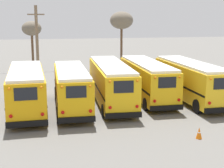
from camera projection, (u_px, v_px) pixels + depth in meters
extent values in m
plane|color=#66635E|center=(112.00, 103.00, 27.60)|extent=(160.00, 160.00, 0.00)
cube|color=#E5A00C|center=(27.00, 89.00, 25.03)|extent=(2.74, 9.57, 2.61)
cube|color=white|center=(26.00, 70.00, 24.75)|extent=(2.53, 9.19, 0.20)
cube|color=black|center=(27.00, 124.00, 20.68)|extent=(2.52, 0.27, 0.36)
cube|color=black|center=(26.00, 94.00, 20.34)|extent=(1.36, 0.07, 0.78)
sphere|color=red|center=(11.00, 116.00, 20.35)|extent=(0.22, 0.22, 0.22)
sphere|color=orange|center=(9.00, 89.00, 20.02)|extent=(0.18, 0.18, 0.18)
sphere|color=red|center=(42.00, 114.00, 20.78)|extent=(0.22, 0.22, 0.22)
sphere|color=orange|center=(41.00, 87.00, 20.45)|extent=(0.18, 0.18, 0.18)
cube|color=black|center=(9.00, 93.00, 24.78)|extent=(0.29, 9.31, 0.14)
cube|color=black|center=(44.00, 91.00, 25.35)|extent=(0.29, 9.31, 0.14)
cylinder|color=black|center=(13.00, 95.00, 28.28)|extent=(0.31, 1.01, 1.00)
cylinder|color=black|center=(41.00, 94.00, 28.81)|extent=(0.31, 1.01, 1.00)
cylinder|color=black|center=(8.00, 119.00, 21.70)|extent=(0.31, 1.01, 1.00)
cylinder|color=black|center=(45.00, 117.00, 22.23)|extent=(0.31, 1.01, 1.00)
cube|color=#EAAA0F|center=(71.00, 88.00, 25.72)|extent=(2.53, 9.28, 2.52)
cube|color=white|center=(71.00, 70.00, 25.45)|extent=(2.34, 8.90, 0.20)
cube|color=black|center=(77.00, 120.00, 21.44)|extent=(2.35, 0.26, 0.36)
cube|color=black|center=(76.00, 92.00, 21.12)|extent=(1.27, 0.06, 0.75)
sphere|color=red|center=(63.00, 112.00, 21.18)|extent=(0.22, 0.22, 0.22)
sphere|color=orange|center=(62.00, 87.00, 20.86)|extent=(0.18, 0.18, 0.18)
sphere|color=red|center=(91.00, 111.00, 21.49)|extent=(0.22, 0.22, 0.22)
sphere|color=orange|center=(90.00, 86.00, 21.17)|extent=(0.18, 0.18, 0.18)
cube|color=black|center=(56.00, 91.00, 25.55)|extent=(0.25, 9.03, 0.14)
cube|color=black|center=(87.00, 90.00, 25.96)|extent=(0.25, 9.03, 0.14)
cylinder|color=black|center=(56.00, 93.00, 28.93)|extent=(0.31, 1.07, 1.06)
cylinder|color=black|center=(82.00, 92.00, 29.31)|extent=(0.31, 1.07, 1.06)
cylinder|color=black|center=(59.00, 115.00, 22.55)|extent=(0.31, 1.07, 1.06)
cylinder|color=black|center=(91.00, 113.00, 22.93)|extent=(0.31, 1.07, 1.06)
cube|color=yellow|center=(111.00, 82.00, 27.55)|extent=(2.92, 10.84, 2.68)
cube|color=white|center=(111.00, 65.00, 27.26)|extent=(2.71, 10.40, 0.20)
cube|color=black|center=(124.00, 115.00, 22.54)|extent=(2.45, 0.32, 0.36)
cube|color=black|center=(124.00, 87.00, 22.19)|extent=(1.32, 0.09, 0.80)
sphere|color=red|center=(110.00, 108.00, 22.28)|extent=(0.22, 0.22, 0.22)
sphere|color=orange|center=(110.00, 82.00, 21.94)|extent=(0.18, 0.18, 0.18)
sphere|color=red|center=(137.00, 107.00, 22.56)|extent=(0.22, 0.22, 0.22)
sphere|color=orange|center=(137.00, 81.00, 22.22)|extent=(0.18, 0.18, 0.18)
cube|color=black|center=(96.00, 85.00, 27.40)|extent=(0.54, 10.51, 0.14)
cube|color=black|center=(126.00, 84.00, 27.77)|extent=(0.54, 10.51, 0.14)
cylinder|color=black|center=(92.00, 87.00, 31.55)|extent=(0.33, 0.95, 0.94)
cylinder|color=black|center=(116.00, 86.00, 31.89)|extent=(0.33, 0.95, 0.94)
cylinder|color=black|center=(104.00, 111.00, 23.67)|extent=(0.33, 0.95, 0.94)
cylinder|color=black|center=(136.00, 110.00, 24.02)|extent=(0.33, 0.95, 0.94)
cube|color=yellow|center=(147.00, 79.00, 29.04)|extent=(2.62, 10.17, 2.59)
cube|color=white|center=(147.00, 63.00, 28.77)|extent=(2.42, 9.76, 0.20)
cube|color=black|center=(167.00, 108.00, 24.35)|extent=(2.45, 0.25, 0.36)
cube|color=black|center=(167.00, 82.00, 24.01)|extent=(1.32, 0.06, 0.78)
sphere|color=red|center=(155.00, 101.00, 24.07)|extent=(0.22, 0.22, 0.22)
sphere|color=orange|center=(155.00, 78.00, 23.75)|extent=(0.18, 0.18, 0.18)
sphere|color=red|center=(179.00, 100.00, 24.40)|extent=(0.22, 0.22, 0.22)
sphere|color=orange|center=(180.00, 77.00, 24.07)|extent=(0.18, 0.18, 0.18)
cube|color=black|center=(133.00, 82.00, 28.86)|extent=(0.24, 9.91, 0.14)
cube|color=black|center=(160.00, 81.00, 29.30)|extent=(0.24, 9.91, 0.14)
cylinder|color=black|center=(124.00, 85.00, 32.69)|extent=(0.30, 0.95, 0.95)
cylinder|color=black|center=(147.00, 84.00, 33.09)|extent=(0.30, 0.95, 0.95)
cylinder|color=black|center=(146.00, 104.00, 25.44)|extent=(0.30, 0.95, 0.95)
cylinder|color=black|center=(175.00, 103.00, 25.85)|extent=(0.30, 0.95, 0.95)
cube|color=yellow|center=(190.00, 80.00, 28.33)|extent=(2.49, 10.16, 2.62)
cube|color=white|center=(191.00, 64.00, 28.06)|extent=(2.29, 9.76, 0.20)
cube|color=black|center=(221.00, 110.00, 23.66)|extent=(2.45, 0.22, 0.36)
cube|color=black|center=(223.00, 84.00, 23.32)|extent=(1.32, 0.04, 0.79)
sphere|color=red|center=(210.00, 103.00, 23.35)|extent=(0.22, 0.22, 0.22)
sphere|color=orange|center=(211.00, 79.00, 23.02)|extent=(0.18, 0.18, 0.18)
cube|color=black|center=(176.00, 83.00, 28.12)|extent=(0.11, 9.94, 0.14)
cube|color=black|center=(203.00, 82.00, 28.63)|extent=(0.11, 9.94, 0.14)
cylinder|color=black|center=(161.00, 86.00, 31.94)|extent=(0.29, 1.04, 1.04)
cylinder|color=black|center=(183.00, 85.00, 32.41)|extent=(0.29, 1.04, 1.04)
cylinder|color=black|center=(197.00, 106.00, 24.71)|extent=(0.29, 1.04, 1.04)
cylinder|color=#75604C|center=(37.00, 43.00, 37.07)|extent=(0.32, 0.32, 8.04)
cube|color=#75604C|center=(36.00, 14.00, 36.47)|extent=(1.80, 0.14, 0.14)
cylinder|color=brown|center=(33.00, 52.00, 44.63)|extent=(0.31, 0.31, 4.65)
ellipsoid|color=#6B6051|center=(32.00, 28.00, 44.04)|extent=(2.50, 2.50, 1.87)
cylinder|color=brown|center=(121.00, 48.00, 44.88)|extent=(0.30, 0.30, 5.53)
ellipsoid|color=#6B6051|center=(122.00, 20.00, 44.18)|extent=(2.99, 2.99, 2.24)
cylinder|color=#939399|center=(16.00, 80.00, 33.99)|extent=(0.06, 0.06, 1.40)
cylinder|color=#939399|center=(43.00, 79.00, 34.53)|extent=(0.06, 0.06, 1.40)
cylinder|color=#939399|center=(69.00, 78.00, 35.06)|extent=(0.06, 0.06, 1.40)
cylinder|color=#939399|center=(95.00, 77.00, 35.59)|extent=(0.06, 0.06, 1.40)
cylinder|color=#939399|center=(120.00, 76.00, 36.13)|extent=(0.06, 0.06, 1.40)
cylinder|color=#939399|center=(144.00, 75.00, 36.66)|extent=(0.06, 0.06, 1.40)
cylinder|color=#939399|center=(167.00, 74.00, 37.20)|extent=(0.06, 0.06, 1.40)
cylinder|color=#939399|center=(190.00, 73.00, 37.73)|extent=(0.06, 0.06, 1.40)
cylinder|color=#939399|center=(95.00, 70.00, 35.46)|extent=(21.12, 0.04, 0.04)
cone|color=orange|center=(199.00, 133.00, 19.64)|extent=(0.36, 0.36, 0.66)
cylinder|color=white|center=(199.00, 132.00, 19.64)|extent=(0.17, 0.17, 0.07)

